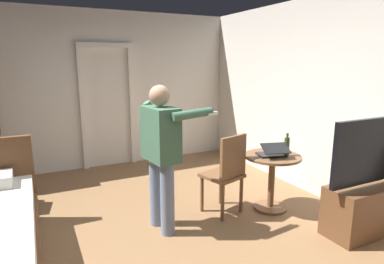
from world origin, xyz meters
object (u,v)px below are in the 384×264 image
Objects in this scene: laptop at (273,152)px; suitcase_small at (9,198)px; bottle_on_table at (287,146)px; wooden_chair at (227,171)px; person_blue_shirt at (162,148)px; side_table at (272,173)px; tv_flatscreen at (367,198)px.

laptop reaches higher than suitcase_small.
laptop is 1.42× the size of bottle_on_table.
wooden_chair is 0.62× the size of person_blue_shirt.
side_table is 3.29m from suitcase_small.
tv_flatscreen is 4.51× the size of bottle_on_table.
laptop is 0.20m from bottle_on_table.
tv_flatscreen is 2.55× the size of suitcase_small.
laptop is (-0.58, 0.87, 0.36)m from tv_flatscreen.
tv_flatscreen reaches higher than laptop.
tv_flatscreen is at bearing -64.50° from bottle_on_table.
bottle_on_table is at bearing -11.95° from laptop.
suitcase_small is at bearing 146.64° from tv_flatscreen.
bottle_on_table is 3.49m from suitcase_small.
tv_flatscreen reaches higher than suitcase_small.
wooden_chair is 1.99× the size of suitcase_small.
bottle_on_table is 0.18× the size of person_blue_shirt.
laptop is 0.80× the size of suitcase_small.
side_table is at bearing 44.59° from laptop.
person_blue_shirt is at bearing -28.93° from suitcase_small.
side_table is 0.28m from laptop.
person_blue_shirt is 3.21× the size of suitcase_small.
tv_flatscreen is 0.80× the size of person_blue_shirt.
wooden_chair is (-0.54, 0.17, -0.21)m from laptop.
wooden_chair is (-0.72, 0.21, -0.27)m from bottle_on_table.
suitcase_small is at bearing 153.86° from laptop.
person_blue_shirt is (-1.94, 1.04, 0.53)m from tv_flatscreen.
person_blue_shirt is (-1.54, 0.21, 0.10)m from bottle_on_table.
wooden_chair is (-1.12, 1.04, 0.15)m from tv_flatscreen.
wooden_chair is at bearing 0.17° from person_blue_shirt.
suitcase_small is at bearing 154.84° from side_table.
person_blue_shirt is at bearing -179.83° from wooden_chair.
bottle_on_table is at bearing -16.22° from wooden_chair.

